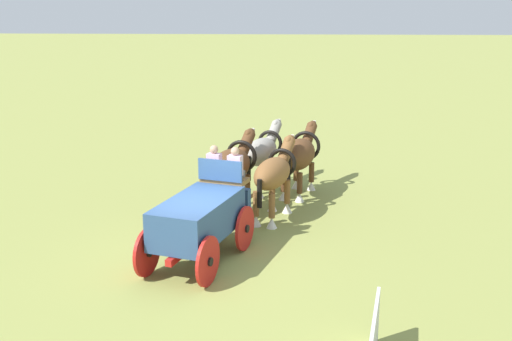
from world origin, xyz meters
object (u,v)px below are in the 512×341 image
at_px(show_wagon, 201,216).
at_px(draft_horse_lead_off, 299,155).
at_px(draft_horse_rear_near, 232,167).
at_px(draft_horse_lead_near, 262,152).
at_px(draft_horse_rear_off, 274,174).

height_order(show_wagon, draft_horse_lead_off, show_wagon).
xyz_separation_m(show_wagon, draft_horse_rear_near, (3.60, -0.41, 0.32)).
bearing_deg(draft_horse_lead_near, show_wagon, 169.15).
height_order(show_wagon, draft_horse_rear_off, show_wagon).
relative_size(draft_horse_rear_near, draft_horse_lead_near, 0.96).
xyz_separation_m(draft_horse_lead_near, draft_horse_lead_off, (-0.40, -1.24, 0.03)).
xyz_separation_m(show_wagon, draft_horse_lead_off, (5.71, -2.41, 0.21)).
distance_m(draft_horse_rear_near, draft_horse_lead_near, 2.63).
bearing_deg(draft_horse_rear_off, draft_horse_lead_near, 9.71).
distance_m(show_wagon, draft_horse_rear_near, 3.64).
bearing_deg(draft_horse_lead_off, show_wagon, 157.14).
bearing_deg(draft_horse_lead_off, draft_horse_rear_near, 136.59).
height_order(show_wagon, draft_horse_lead_near, show_wagon).
height_order(draft_horse_rear_off, draft_horse_lead_near, draft_horse_rear_off).
bearing_deg(draft_horse_lead_near, draft_horse_rear_off, -170.29).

